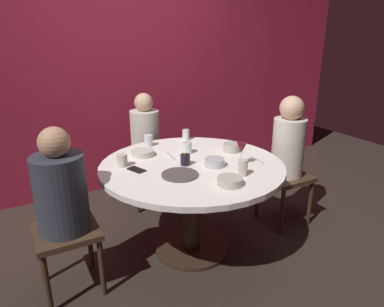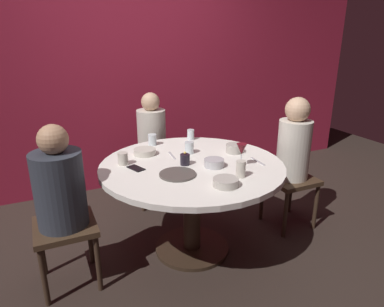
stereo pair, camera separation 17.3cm
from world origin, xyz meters
name	(u,v)px [view 1 (the left image)]	position (x,y,z in m)	size (l,w,h in m)	color
ground_plane	(192,249)	(0.00, 0.00, 0.00)	(8.00, 8.00, 0.00)	#2D231E
back_wall	(122,71)	(0.00, 1.56, 1.30)	(6.00, 0.10, 2.60)	maroon
dining_table	(192,181)	(0.00, 0.00, 0.61)	(1.39, 1.39, 0.76)	white
seated_diner_left	(61,195)	(-0.95, 0.00, 0.72)	(0.40, 0.40, 1.16)	#3F2D1E
seated_diner_back	(145,138)	(0.00, 0.96, 0.71)	(0.40, 0.40, 1.15)	#3F2D1E
seated_diner_right	(288,147)	(0.97, 0.00, 0.73)	(0.40, 0.40, 1.19)	#3F2D1E
candle_holder	(185,160)	(-0.06, 0.00, 0.80)	(0.07, 0.07, 0.10)	black
wine_glass	(242,149)	(0.30, -0.21, 0.88)	(0.08, 0.08, 0.18)	silver
dinner_plate	(180,175)	(-0.19, -0.16, 0.76)	(0.26, 0.26, 0.01)	#4C4742
cell_phone	(137,170)	(-0.41, 0.07, 0.76)	(0.07, 0.14, 0.01)	black
bowl_serving_large	(215,162)	(0.12, -0.13, 0.78)	(0.15, 0.15, 0.06)	#B7B7BC
bowl_salad_center	(230,181)	(0.03, -0.46, 0.78)	(0.17, 0.17, 0.05)	#B2ADA3
bowl_small_white	(143,153)	(-0.26, 0.35, 0.78)	(0.18, 0.18, 0.05)	beige
bowl_sauce_side	(232,147)	(0.42, 0.09, 0.79)	(0.13, 0.13, 0.07)	#B2ADA3
cup_near_candle	(243,168)	(0.20, -0.37, 0.81)	(0.07, 0.07, 0.12)	beige
cup_by_left_diner	(187,148)	(0.08, 0.22, 0.80)	(0.07, 0.07, 0.10)	silver
cup_by_right_diner	(148,141)	(-0.12, 0.56, 0.80)	(0.07, 0.07, 0.10)	silver
cup_center_front	(186,135)	(0.25, 0.57, 0.80)	(0.06, 0.06, 0.09)	silver
cup_far_edge	(122,160)	(-0.48, 0.20, 0.80)	(0.08, 0.08, 0.09)	beige
fork_near_plate	(171,156)	(-0.07, 0.22, 0.76)	(0.02, 0.18, 0.01)	#B7B7BC
knife_near_plate	(256,160)	(0.47, -0.18, 0.76)	(0.02, 0.18, 0.01)	#B7B7BC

